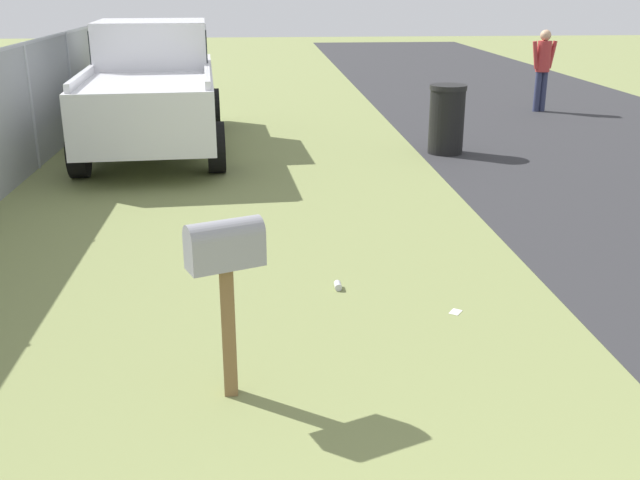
{
  "coord_description": "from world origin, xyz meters",
  "views": [
    {
      "loc": [
        -0.18,
        1.02,
        2.69
      ],
      "look_at": [
        5.09,
        0.58,
        0.84
      ],
      "focal_mm": 41.24,
      "sensor_mm": 36.0,
      "label": 1
    }
  ],
  "objects_px": {
    "pickup_truck": "(153,82)",
    "trash_bin": "(447,119)",
    "mailbox": "(225,257)",
    "pedestrian": "(543,64)"
  },
  "relations": [
    {
      "from": "pickup_truck",
      "to": "trash_bin",
      "type": "relative_size",
      "value": 5.01
    },
    {
      "from": "mailbox",
      "to": "trash_bin",
      "type": "bearing_deg",
      "value": -46.86
    },
    {
      "from": "trash_bin",
      "to": "pedestrian",
      "type": "xyz_separation_m",
      "value": [
        4.02,
        -3.11,
        0.45
      ]
    },
    {
      "from": "mailbox",
      "to": "pedestrian",
      "type": "xyz_separation_m",
      "value": [
        11.41,
        -6.44,
        0.01
      ]
    },
    {
      "from": "mailbox",
      "to": "pedestrian",
      "type": "height_order",
      "value": "pedestrian"
    },
    {
      "from": "mailbox",
      "to": "pedestrian",
      "type": "distance_m",
      "value": 13.1
    },
    {
      "from": "pickup_truck",
      "to": "pedestrian",
      "type": "bearing_deg",
      "value": -72.83
    },
    {
      "from": "trash_bin",
      "to": "pedestrian",
      "type": "relative_size",
      "value": 0.65
    },
    {
      "from": "pickup_truck",
      "to": "pedestrian",
      "type": "height_order",
      "value": "pickup_truck"
    },
    {
      "from": "trash_bin",
      "to": "pedestrian",
      "type": "distance_m",
      "value": 5.1
    }
  ]
}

